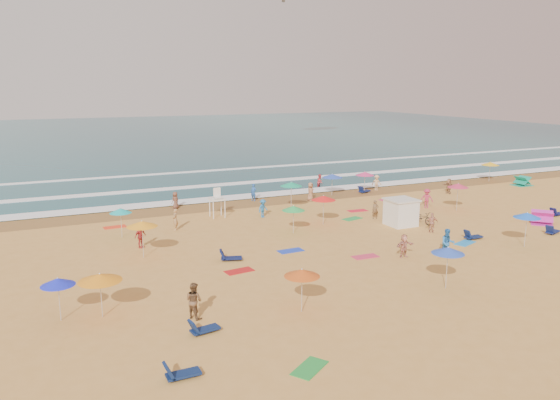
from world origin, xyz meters
name	(u,v)px	position (x,y,z in m)	size (l,w,h in m)	color
ground	(339,232)	(0.00, 0.00, 0.00)	(220.00, 220.00, 0.00)	gold
ocean	(137,136)	(0.00, 84.00, 0.00)	(220.00, 140.00, 0.18)	#0C4756
wet_sand	(272,200)	(0.00, 12.50, 0.01)	(220.00, 220.00, 0.00)	olive
surf_foam	(240,184)	(0.00, 21.32, 0.10)	(200.00, 18.70, 0.05)	white
cabana	(401,213)	(5.45, -0.19, 1.00)	(2.00, 2.00, 2.00)	silver
cabana_roof	(402,200)	(5.45, -0.19, 2.06)	(2.20, 2.20, 0.12)	silver
bicycle	(422,218)	(7.35, -0.49, 0.49)	(0.64, 1.85, 0.97)	black
lifeguard_stand	(217,205)	(-6.81, 8.35, 1.05)	(1.20, 1.20, 2.10)	white
beach_umbrellas	(364,200)	(2.57, 0.71, 2.10)	(53.10, 26.47, 0.79)	#1A25E3
loungers	(435,232)	(6.10, -3.51, 0.17)	(54.08, 28.35, 0.34)	#0F204D
towels	(350,241)	(-0.47, -2.27, 0.01)	(30.28, 26.66, 0.03)	red
popup_tents	(531,195)	(22.09, 2.02, 0.60)	(14.31, 14.87, 1.20)	#C42BA0
beachgoers	(327,212)	(0.74, 3.21, 0.81)	(45.00, 28.02, 2.13)	tan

